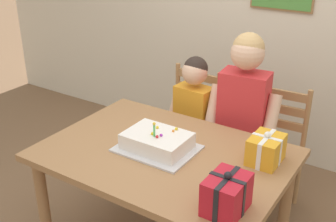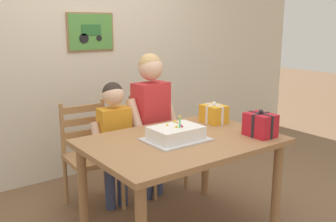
{
  "view_description": "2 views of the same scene",
  "coord_description": "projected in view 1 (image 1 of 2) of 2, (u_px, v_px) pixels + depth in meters",
  "views": [
    {
      "loc": [
        1.16,
        -1.74,
        1.97
      ],
      "look_at": [
        -0.09,
        0.18,
        0.92
      ],
      "focal_mm": 45.16,
      "sensor_mm": 36.0,
      "label": 1
    },
    {
      "loc": [
        -1.65,
        -2.08,
        1.58
      ],
      "look_at": [
        0.0,
        0.17,
        0.94
      ],
      "focal_mm": 40.61,
      "sensor_mm": 36.0,
      "label": 2
    }
  ],
  "objects": [
    {
      "name": "child_older",
      "position": [
        243.0,
        110.0,
        2.8
      ],
      "size": [
        0.5,
        0.29,
        1.33
      ],
      "color": "#38426B",
      "rests_on": "ground"
    },
    {
      "name": "child_younger",
      "position": [
        193.0,
        115.0,
        3.04
      ],
      "size": [
        0.41,
        0.24,
        1.11
      ],
      "color": "#38426B",
      "rests_on": "ground"
    },
    {
      "name": "birthday_cake",
      "position": [
        157.0,
        142.0,
        2.41
      ],
      "size": [
        0.44,
        0.34,
        0.19
      ],
      "color": "silver",
      "rests_on": "dining_table"
    },
    {
      "name": "gift_box_beside_cake",
      "position": [
        227.0,
        194.0,
        1.89
      ],
      "size": [
        0.17,
        0.22,
        0.21
      ],
      "color": "red",
      "rests_on": "dining_table"
    },
    {
      "name": "chair_right",
      "position": [
        270.0,
        151.0,
        2.99
      ],
      "size": [
        0.44,
        0.44,
        0.92
      ],
      "color": "#A87A4C",
      "rests_on": "ground"
    },
    {
      "name": "chair_left",
      "position": [
        186.0,
        127.0,
        3.33
      ],
      "size": [
        0.44,
        0.44,
        0.92
      ],
      "color": "#A87A4C",
      "rests_on": "ground"
    },
    {
      "name": "back_wall",
      "position": [
        275.0,
        9.0,
        3.43
      ],
      "size": [
        6.4,
        0.11,
        2.6
      ],
      "color": "beige",
      "rests_on": "ground"
    },
    {
      "name": "dining_table",
      "position": [
        165.0,
        167.0,
        2.45
      ],
      "size": [
        1.38,
        0.97,
        0.76
      ],
      "color": "#9E7047",
      "rests_on": "ground"
    },
    {
      "name": "gift_box_red_large",
      "position": [
        266.0,
        149.0,
        2.28
      ],
      "size": [
        0.17,
        0.21,
        0.19
      ],
      "color": "gold",
      "rests_on": "dining_table"
    }
  ]
}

